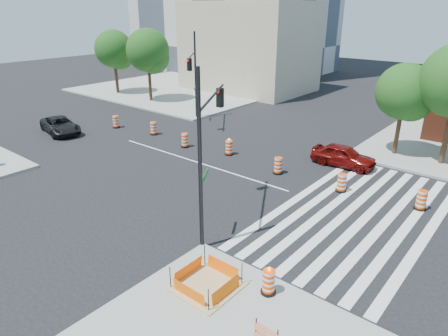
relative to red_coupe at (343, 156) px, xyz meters
The scene contains 22 objects.
ground 9.44m from the red_coupe, 144.36° to the right, with size 120.00×120.00×0.00m, color black.
sidewalk_nw 28.55m from the red_coupe, 154.00° to the left, with size 22.00×22.00×0.15m, color gray.
crosswalk_east 6.44m from the red_coupe, 59.01° to the right, with size 6.75×13.50×0.01m.
lane_centerline 9.44m from the red_coupe, 144.36° to the right, with size 14.00×0.12×0.01m, color silver.
excavation_pit 14.56m from the red_coupe, 84.69° to the right, with size 2.20×2.20×0.90m.
beige_midrise 26.03m from the red_coupe, 139.97° to the left, with size 14.00×10.00×10.00m, color tan.
red_coupe is the anchor object (origin of this frame).
dark_suv 21.85m from the red_coupe, 159.29° to the right, with size 2.12×4.60×1.28m, color black.
signal_pole_se 11.98m from the red_coupe, 97.14° to the right, with size 2.94×4.86×7.36m.
signal_pole_nw 14.78m from the red_coupe, behind, with size 3.56×4.45×7.37m.
pit_drum 13.77m from the red_coupe, 76.34° to the right, with size 0.55×0.55×1.07m.
barricade 16.18m from the red_coupe, 73.50° to the right, with size 0.82×0.05×0.96m.
tree_north_a 30.22m from the red_coupe, behind, with size 4.19×4.19×7.12m.
tree_north_b 24.36m from the red_coupe, 169.30° to the left, with size 4.39×4.39×7.47m.
tree_north_c 5.73m from the red_coupe, 65.10° to the left, with size 3.63×3.63×6.18m.
median_drum_0 18.69m from the red_coupe, 167.72° to the right, with size 0.60×0.60×1.02m.
median_drum_1 14.73m from the red_coupe, 167.22° to the right, with size 0.60×0.60×1.02m.
median_drum_2 11.01m from the red_coupe, 159.70° to the right, with size 0.60×0.60×1.02m.
median_drum_3 7.52m from the red_coupe, 156.17° to the right, with size 0.60×0.60×1.18m.
median_drum_4 4.49m from the red_coupe, 123.85° to the right, with size 0.60×0.60×1.02m.
median_drum_5 3.97m from the red_coupe, 66.99° to the right, with size 0.60×0.60×1.02m.
median_drum_6 6.32m from the red_coupe, 29.33° to the right, with size 0.60×0.60×1.02m.
Camera 1 is at (16.92, -17.59, 9.49)m, focal length 32.00 mm.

